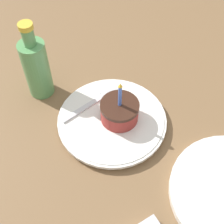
{
  "coord_description": "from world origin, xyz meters",
  "views": [
    {
      "loc": [
        0.2,
        0.39,
        0.6
      ],
      "look_at": [
        -0.02,
        0.02,
        0.04
      ],
      "focal_mm": 50.0,
      "sensor_mm": 36.0,
      "label": 1
    }
  ],
  "objects_px": {
    "plate": "(112,121)",
    "bottle": "(36,67)",
    "cake_slice": "(120,111)",
    "fork": "(95,101)"
  },
  "relations": [
    {
      "from": "plate",
      "to": "cake_slice",
      "type": "xyz_separation_m",
      "value": [
        -0.02,
        0.01,
        0.03
      ]
    },
    {
      "from": "plate",
      "to": "cake_slice",
      "type": "height_order",
      "value": "cake_slice"
    },
    {
      "from": "fork",
      "to": "cake_slice",
      "type": "bearing_deg",
      "value": 109.05
    },
    {
      "from": "cake_slice",
      "to": "bottle",
      "type": "bearing_deg",
      "value": -58.7
    },
    {
      "from": "cake_slice",
      "to": "fork",
      "type": "distance_m",
      "value": 0.08
    },
    {
      "from": "plate",
      "to": "bottle",
      "type": "distance_m",
      "value": 0.22
    },
    {
      "from": "cake_slice",
      "to": "bottle",
      "type": "relative_size",
      "value": 0.57
    },
    {
      "from": "cake_slice",
      "to": "bottle",
      "type": "xyz_separation_m",
      "value": [
        0.11,
        -0.19,
        0.04
      ]
    },
    {
      "from": "cake_slice",
      "to": "fork",
      "type": "relative_size",
      "value": 0.7
    },
    {
      "from": "fork",
      "to": "bottle",
      "type": "distance_m",
      "value": 0.16
    }
  ]
}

